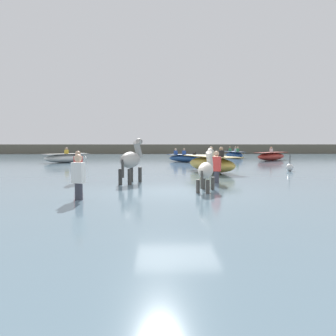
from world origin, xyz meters
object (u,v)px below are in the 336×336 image
Objects in this scene: boat_distant_east at (211,164)px; horse_trailing_grey at (131,161)px; horse_lead_pinto at (206,172)px; boat_far_offshore at (234,155)px; channel_buoy at (290,167)px; person_spectator_far at (216,172)px; person_wading_mid at (79,184)px; person_onlooker_left at (78,171)px; boat_far_inshore at (184,158)px; boat_distant_west at (271,156)px; boat_mid_outer at (66,158)px.

horse_trailing_grey is at bearing -127.92° from boat_distant_east.
horse_trailing_grey is at bearing 138.01° from horse_lead_pinto.
boat_far_offshore reaches higher than channel_buoy.
person_spectator_far is 1.00× the size of person_wading_mid.
person_onlooker_left is at bearing 175.71° from person_spectator_far.
horse_trailing_grey is 6.08m from boat_distant_east.
horse_lead_pinto is 0.40× the size of boat_distant_east.
boat_distant_west is at bearing 15.26° from boat_far_inshore.
boat_far_inshore is 1.68× the size of person_wading_mid.
horse_trailing_grey reaches higher than boat_distant_east.
channel_buoy is at bearing -92.22° from boat_far_offshore.
horse_trailing_grey is 0.48× the size of boat_distant_east.
channel_buoy is at bearing 32.73° from horse_trailing_grey.
boat_mid_outer is 16.32m from channel_buoy.
person_wading_mid is (-3.57, -1.55, -0.17)m from horse_lead_pinto.
boat_distant_east is at bearing 79.86° from horse_lead_pinto.
person_onlooker_left is (-12.74, -16.08, 0.08)m from boat_distant_west.
person_wading_mid is (4.85, -17.43, 0.09)m from boat_mid_outer.
boat_far_inshore is at bearing 3.67° from boat_mid_outer.
person_onlooker_left reaches higher than boat_mid_outer.
boat_distant_east is at bearing -106.72° from boat_far_offshore.
channel_buoy is at bearing -31.53° from boat_mid_outer.
person_spectator_far is (9.10, -13.80, 0.09)m from boat_mid_outer.
boat_distant_east is 2.69× the size of person_onlooker_left.
boat_far_offshore is 2.18× the size of person_spectator_far.
boat_far_inshore is 14.88m from person_onlooker_left.
person_spectator_far and person_onlooker_left have the same top height.
boat_distant_west is at bearing 9.09° from boat_mid_outer.
horse_trailing_grey is at bearing -7.01° from person_onlooker_left.
person_spectator_far is 1.84× the size of channel_buoy.
horse_lead_pinto is at bearing -126.80° from channel_buoy.
boat_far_inshore is at bearing 118.24° from channel_buoy.
horse_trailing_grey is 22.64m from boat_far_offshore.
boat_distant_west is at bearing 58.74° from boat_distant_east.
boat_distant_west is 18.12m from person_spectator_far.
boat_distant_east is 2.69× the size of person_spectator_far.
boat_distant_east is 4.96m from person_spectator_far.
boat_far_inshore is at bearing 93.96° from boat_distant_east.
horse_lead_pinto is 16.47m from boat_far_inshore.
person_spectator_far is 5.59m from person_wading_mid.
boat_distant_east is at bearing -175.44° from channel_buoy.
boat_far_offshore is 2.18× the size of person_onlooker_left.
boat_distant_east reaches higher than boat_mid_outer.
boat_distant_west reaches higher than channel_buoy.
person_wading_mid is (0.92, -4.03, 0.00)m from person_onlooker_left.
horse_trailing_grey reaches higher than boat_far_offshore.
boat_distant_east is (-4.86, -16.16, 0.08)m from boat_far_offshore.
boat_mid_outer is (-9.67, 8.87, -0.08)m from boat_distant_east.
boat_far_offshore is at bearing 68.62° from person_wading_mid.
person_spectator_far is (0.68, 2.08, -0.17)m from horse_lead_pinto.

